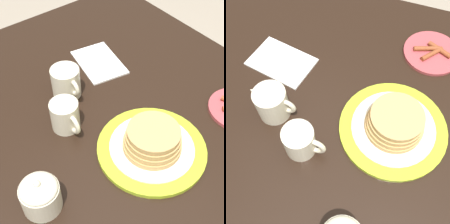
# 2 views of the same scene
# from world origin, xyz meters

# --- Properties ---
(dining_table) EXTENTS (1.50, 1.00, 0.73)m
(dining_table) POSITION_xyz_m (0.00, 0.00, 0.63)
(dining_table) COLOR black
(dining_table) RESTS_ON ground_plane
(pancake_plate) EXTENTS (0.28, 0.28, 0.08)m
(pancake_plate) POSITION_xyz_m (-0.00, -0.00, 0.75)
(pancake_plate) COLOR #AAC628
(pancake_plate) RESTS_ON dining_table
(coffee_mug) EXTENTS (0.11, 0.08, 0.08)m
(coffee_mug) POSITION_xyz_m (-0.20, -0.13, 0.77)
(coffee_mug) COLOR beige
(coffee_mug) RESTS_ON dining_table
(creamer_pitcher) EXTENTS (0.13, 0.08, 0.10)m
(creamer_pitcher) POSITION_xyz_m (-0.31, -0.05, 0.77)
(creamer_pitcher) COLOR beige
(creamer_pitcher) RESTS_ON dining_table
(sugar_bowl) EXTENTS (0.09, 0.09, 0.10)m
(sugar_bowl) POSITION_xyz_m (-0.04, -0.30, 0.77)
(sugar_bowl) COLOR beige
(sugar_bowl) RESTS_ON dining_table
(napkin) EXTENTS (0.20, 0.16, 0.01)m
(napkin) POSITION_xyz_m (-0.37, 0.11, 0.73)
(napkin) COLOR white
(napkin) RESTS_ON dining_table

